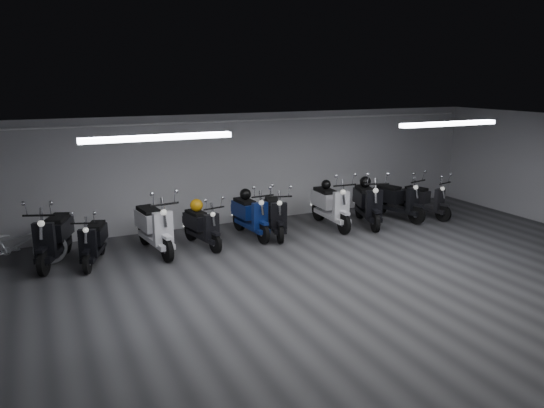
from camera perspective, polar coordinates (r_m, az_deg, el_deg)
name	(u,v)px	position (r m, az deg, el deg)	size (l,w,h in m)	color
floor	(347,290)	(9.40, 8.30, -9.38)	(14.00, 10.00, 0.01)	#353538
ceiling	(353,131)	(8.70, 8.94, 7.92)	(14.00, 10.00, 0.01)	gray
back_wall	(242,168)	(13.31, -3.32, 3.92)	(14.00, 0.01, 2.80)	#B0B0B3
fluor_strip_left	(158,138)	(8.44, -12.44, 7.15)	(2.40, 0.18, 0.08)	white
fluor_strip_right	(449,124)	(11.36, 18.89, 8.35)	(2.40, 0.18, 0.08)	white
conduit	(243,121)	(13.08, -3.26, 9.14)	(0.05, 0.05, 13.60)	white
scooter_0	(53,229)	(11.22, -22.96, -2.54)	(0.65, 1.96, 1.46)	black
scooter_1	(93,234)	(10.97, -19.10, -3.16)	(0.55, 1.66, 1.23)	black
scooter_2	(154,219)	(11.24, -12.83, -1.64)	(0.67, 2.01, 1.49)	white
scooter_3	(202,220)	(11.51, -7.70, -1.75)	(0.55, 1.65, 1.22)	black
scooter_4	(251,209)	(12.11, -2.38, -0.52)	(0.61, 1.83, 1.37)	navy
scooter_5	(275,208)	(12.18, 0.36, -0.47)	(0.60, 1.80, 1.34)	black
scooter_6	(331,198)	(12.97, 6.52, 0.63)	(0.66, 1.99, 1.48)	white
scooter_7	(368,196)	(13.31, 10.51, 0.82)	(0.66, 1.99, 1.48)	black
scooter_8	(398,194)	(14.01, 13.67, 1.11)	(0.62, 1.86, 1.39)	black
scooter_9	(425,194)	(14.41, 16.51, 1.02)	(0.56, 1.69, 1.26)	black
bicycle	(14,239)	(11.24, -26.54, -3.49)	(0.67, 1.90, 1.23)	silver
helmet_0	(365,182)	(13.50, 10.22, 2.41)	(0.29, 0.29, 0.29)	black
helmet_1	(196,205)	(11.63, -8.30, -0.14)	(0.29, 0.29, 0.29)	orange
helmet_2	(245,194)	(12.26, -2.94, 1.09)	(0.27, 0.27, 0.27)	black
helmet_3	(326,184)	(13.15, 5.97, 2.15)	(0.24, 0.24, 0.24)	black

